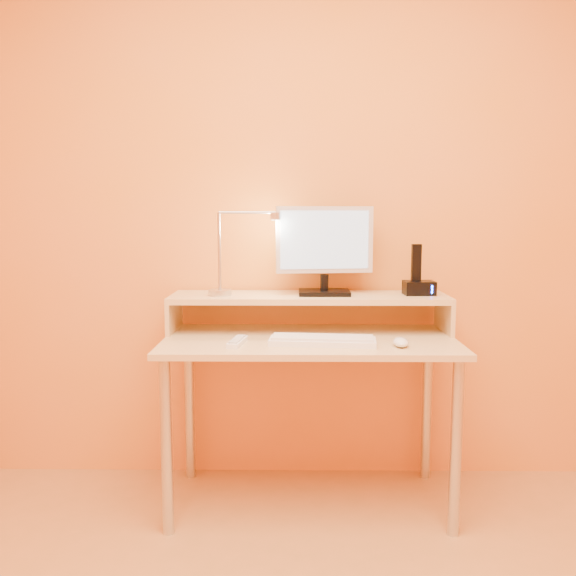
{
  "coord_description": "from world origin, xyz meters",
  "views": [
    {
      "loc": [
        -0.06,
        -1.23,
        1.23
      ],
      "look_at": [
        -0.09,
        1.13,
        0.93
      ],
      "focal_mm": 37.01,
      "sensor_mm": 36.0,
      "label": 1
    }
  ],
  "objects_px": {
    "keyboard": "(322,341)",
    "mouse": "(401,342)",
    "lamp_base": "(220,292)",
    "monitor_panel": "(325,240)",
    "phone_dock": "(419,288)",
    "remote_control": "(237,342)"
  },
  "relations": [
    {
      "from": "phone_dock",
      "to": "monitor_panel",
      "type": "bearing_deg",
      "value": 176.75
    },
    {
      "from": "phone_dock",
      "to": "mouse",
      "type": "distance_m",
      "value": 0.38
    },
    {
      "from": "monitor_panel",
      "to": "mouse",
      "type": "bearing_deg",
      "value": -56.53
    },
    {
      "from": "phone_dock",
      "to": "keyboard",
      "type": "relative_size",
      "value": 0.31
    },
    {
      "from": "mouse",
      "to": "phone_dock",
      "type": "bearing_deg",
      "value": 68.38
    },
    {
      "from": "lamp_base",
      "to": "remote_control",
      "type": "distance_m",
      "value": 0.31
    },
    {
      "from": "remote_control",
      "to": "phone_dock",
      "type": "bearing_deg",
      "value": 28.77
    },
    {
      "from": "monitor_panel",
      "to": "keyboard",
      "type": "distance_m",
      "value": 0.48
    },
    {
      "from": "monitor_panel",
      "to": "phone_dock",
      "type": "distance_m",
      "value": 0.46
    },
    {
      "from": "mouse",
      "to": "lamp_base",
      "type": "bearing_deg",
      "value": 160.25
    },
    {
      "from": "monitor_panel",
      "to": "mouse",
      "type": "distance_m",
      "value": 0.57
    },
    {
      "from": "lamp_base",
      "to": "remote_control",
      "type": "height_order",
      "value": "lamp_base"
    },
    {
      "from": "monitor_panel",
      "to": "lamp_base",
      "type": "distance_m",
      "value": 0.51
    },
    {
      "from": "phone_dock",
      "to": "keyboard",
      "type": "xyz_separation_m",
      "value": [
        -0.43,
        -0.27,
        -0.18
      ]
    },
    {
      "from": "mouse",
      "to": "remote_control",
      "type": "xyz_separation_m",
      "value": [
        -0.64,
        0.04,
        -0.01
      ]
    },
    {
      "from": "lamp_base",
      "to": "phone_dock",
      "type": "bearing_deg",
      "value": 1.99
    },
    {
      "from": "keyboard",
      "to": "mouse",
      "type": "distance_m",
      "value": 0.3
    },
    {
      "from": "monitor_panel",
      "to": "mouse",
      "type": "height_order",
      "value": "monitor_panel"
    },
    {
      "from": "monitor_panel",
      "to": "lamp_base",
      "type": "bearing_deg",
      "value": 177.24
    },
    {
      "from": "monitor_panel",
      "to": "mouse",
      "type": "relative_size",
      "value": 4.1
    },
    {
      "from": "phone_dock",
      "to": "remote_control",
      "type": "height_order",
      "value": "phone_dock"
    },
    {
      "from": "lamp_base",
      "to": "mouse",
      "type": "bearing_deg",
      "value": -20.93
    }
  ]
}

